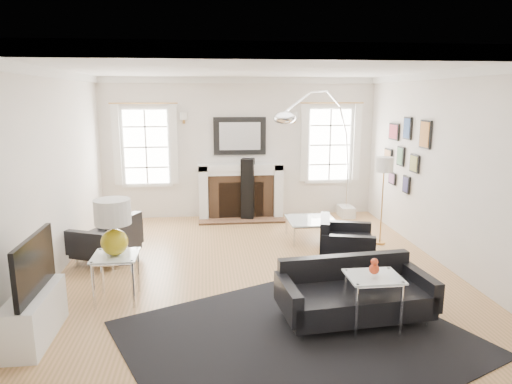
{
  "coord_description": "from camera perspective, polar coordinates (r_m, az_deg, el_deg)",
  "views": [
    {
      "loc": [
        -0.68,
        -6.18,
        2.44
      ],
      "look_at": [
        0.03,
        0.3,
        1.06
      ],
      "focal_mm": 32.0,
      "sensor_mm": 36.0,
      "label": 1
    }
  ],
  "objects": [
    {
      "name": "floor",
      "position": [
        6.68,
        -0.0,
        -9.47
      ],
      "size": [
        6.0,
        6.0,
        0.0
      ],
      "primitive_type": "plane",
      "color": "#9F7642",
      "rests_on": "ground"
    },
    {
      "name": "back_wall",
      "position": [
        9.27,
        -2.05,
        5.49
      ],
      "size": [
        5.5,
        0.04,
        2.8
      ],
      "primitive_type": "cube",
      "color": "silver",
      "rests_on": "floor"
    },
    {
      "name": "front_wall",
      "position": [
        3.42,
        5.55,
        -5.82
      ],
      "size": [
        5.5,
        0.04,
        2.8
      ],
      "primitive_type": "cube",
      "color": "silver",
      "rests_on": "floor"
    },
    {
      "name": "left_wall",
      "position": [
        6.6,
        -24.48,
        1.8
      ],
      "size": [
        0.04,
        6.0,
        2.8
      ],
      "primitive_type": "cube",
      "color": "silver",
      "rests_on": "floor"
    },
    {
      "name": "right_wall",
      "position": [
        7.15,
        22.51,
        2.67
      ],
      "size": [
        0.04,
        6.0,
        2.8
      ],
      "primitive_type": "cube",
      "color": "silver",
      "rests_on": "floor"
    },
    {
      "name": "ceiling",
      "position": [
        6.23,
        -0.0,
        15.26
      ],
      "size": [
        5.5,
        6.0,
        0.02
      ],
      "primitive_type": "cube",
      "color": "white",
      "rests_on": "back_wall"
    },
    {
      "name": "crown_molding",
      "position": [
        6.23,
        -0.0,
        14.71
      ],
      "size": [
        5.5,
        6.0,
        0.12
      ],
      "primitive_type": "cube",
      "color": "white",
      "rests_on": "back_wall"
    },
    {
      "name": "fireplace",
      "position": [
        9.2,
        -1.91,
        0.03
      ],
      "size": [
        1.7,
        0.69,
        1.11
      ],
      "color": "white",
      "rests_on": "floor"
    },
    {
      "name": "mantel_mirror",
      "position": [
        9.2,
        -2.04,
        7.01
      ],
      "size": [
        1.05,
        0.07,
        0.75
      ],
      "color": "black",
      "rests_on": "back_wall"
    },
    {
      "name": "window_left",
      "position": [
        9.26,
        -13.58,
        5.53
      ],
      "size": [
        1.24,
        0.15,
        1.62
      ],
      "color": "white",
      "rests_on": "back_wall"
    },
    {
      "name": "window_right",
      "position": [
        9.52,
        9.2,
        5.88
      ],
      "size": [
        1.24,
        0.15,
        1.62
      ],
      "color": "white",
      "rests_on": "back_wall"
    },
    {
      "name": "gallery_wall",
      "position": [
        8.26,
        18.11,
        5.06
      ],
      "size": [
        0.04,
        1.73,
        1.29
      ],
      "color": "black",
      "rests_on": "right_wall"
    },
    {
      "name": "tv_unit",
      "position": [
        5.26,
        -25.95,
        -13.01
      ],
      "size": [
        0.35,
        1.0,
        1.09
      ],
      "color": "white",
      "rests_on": "floor"
    },
    {
      "name": "area_rug",
      "position": [
        4.92,
        5.19,
        -17.77
      ],
      "size": [
        4.08,
        3.81,
        0.01
      ],
      "primitive_type": "cube",
      "rotation": [
        0.0,
        0.0,
        0.42
      ],
      "color": "black",
      "rests_on": "floor"
    },
    {
      "name": "sofa",
      "position": [
        5.27,
        12.05,
        -12.36
      ],
      "size": [
        1.72,
        0.92,
        0.54
      ],
      "color": "black",
      "rests_on": "floor"
    },
    {
      "name": "armchair_left",
      "position": [
        7.18,
        -17.86,
        -5.77
      ],
      "size": [
        1.04,
        1.1,
        0.59
      ],
      "color": "black",
      "rests_on": "floor"
    },
    {
      "name": "armchair_right",
      "position": [
        6.87,
        10.83,
        -6.27
      ],
      "size": [
        0.94,
        1.01,
        0.57
      ],
      "color": "black",
      "rests_on": "floor"
    },
    {
      "name": "coffee_table",
      "position": [
        7.9,
        6.92,
        -3.63
      ],
      "size": [
        0.81,
        0.81,
        0.36
      ],
      "color": "silver",
      "rests_on": "floor"
    },
    {
      "name": "side_table_left",
      "position": [
        5.77,
        -17.1,
        -8.53
      ],
      "size": [
        0.53,
        0.53,
        0.58
      ],
      "color": "silver",
      "rests_on": "floor"
    },
    {
      "name": "nesting_table",
      "position": [
        5.01,
        14.43,
        -11.4
      ],
      "size": [
        0.55,
        0.46,
        0.61
      ],
      "color": "silver",
      "rests_on": "floor"
    },
    {
      "name": "gourd_lamp",
      "position": [
        5.62,
        -17.41,
        -3.76
      ],
      "size": [
        0.42,
        0.42,
        0.68
      ],
      "color": "gold",
      "rests_on": "side_table_left"
    },
    {
      "name": "orange_vase",
      "position": [
        4.93,
        14.56,
        -9.08
      ],
      "size": [
        0.11,
        0.11,
        0.17
      ],
      "color": "red",
      "rests_on": "nesting_table"
    },
    {
      "name": "arc_floor_lamp",
      "position": [
        8.49,
        7.9,
        4.96
      ],
      "size": [
        1.86,
        1.72,
        2.63
      ],
      "color": "white",
      "rests_on": "floor"
    },
    {
      "name": "stick_floor_lamp",
      "position": [
        7.72,
        15.72,
        2.78
      ],
      "size": [
        0.3,
        0.3,
        1.47
      ],
      "color": "#C38C43",
      "rests_on": "floor"
    },
    {
      "name": "speaker_tower",
      "position": [
        9.05,
        -1.02,
        0.32
      ],
      "size": [
        0.3,
        0.3,
        1.23
      ],
      "primitive_type": "cube",
      "rotation": [
        0.0,
        0.0,
        -0.26
      ],
      "color": "black",
      "rests_on": "floor"
    }
  ]
}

